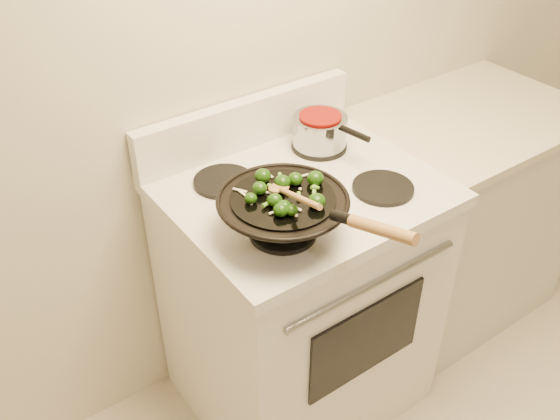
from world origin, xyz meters
TOP-DOWN VIEW (x-y plane):
  - stove at (-0.18, 1.17)m, footprint 0.78×0.67m
  - counter_unit at (0.63, 1.20)m, footprint 0.82×0.62m
  - wok at (-0.36, 1.02)m, footprint 0.34×0.57m
  - stirfry at (-0.35, 1.02)m, footprint 0.22×0.23m
  - wooden_spoon at (-0.36, 0.98)m, footprint 0.09×0.26m
  - saucepan at (0.00, 1.32)m, footprint 0.17×0.28m

SIDE VIEW (x-z plane):
  - counter_unit at x=0.63m, z-range 0.00..0.91m
  - stove at x=-0.18m, z-range -0.07..1.01m
  - saucepan at x=0.00m, z-range 0.93..1.04m
  - wok at x=-0.36m, z-range 0.89..1.10m
  - stirfry at x=-0.35m, z-range 1.03..1.07m
  - wooden_spoon at x=-0.36m, z-range 1.02..1.13m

